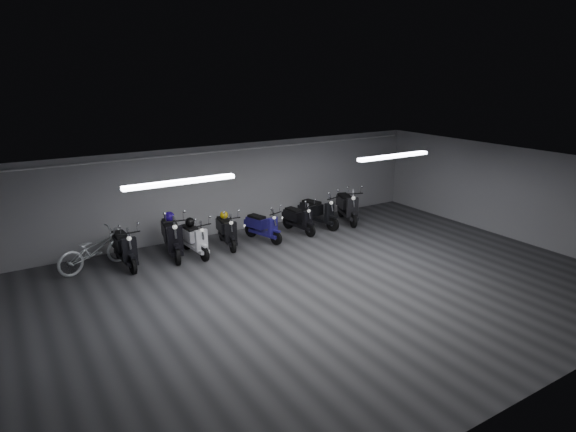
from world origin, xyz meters
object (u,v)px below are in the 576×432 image
bicycle (94,246)px  scooter_5 (299,215)px  scooter_1 (172,231)px  helmet_1 (224,215)px  scooter_2 (194,234)px  scooter_8 (319,207)px  helmet_2 (190,222)px  scooter_3 (227,226)px  scooter_0 (124,242)px  helmet_0 (169,217)px  scooter_4 (263,222)px  scooter_9 (348,202)px

bicycle → scooter_5: bearing=-110.2°
scooter_1 → helmet_1: 1.66m
scooter_1 → scooter_2: bearing=-15.0°
scooter_8 → helmet_1: size_ratio=7.67×
scooter_1 → helmet_2: scooter_1 is taller
scooter_3 → scooter_8: scooter_8 is taller
scooter_0 → bicycle: size_ratio=0.92×
scooter_3 → bicycle: (-3.62, 0.27, 0.01)m
scooter_0 → helmet_1: (2.95, 0.21, 0.22)m
bicycle → helmet_0: 2.10m
scooter_4 → scooter_9: size_ratio=0.85×
scooter_4 → scooter_5: 1.35m
scooter_3 → helmet_2: scooter_3 is taller
bicycle → helmet_0: size_ratio=6.89×
scooter_2 → scooter_4: scooter_2 is taller
scooter_0 → scooter_3: scooter_0 is taller
scooter_2 → helmet_2: (-0.02, 0.23, 0.28)m
scooter_0 → scooter_9: (7.41, 0.01, 0.03)m
scooter_8 → bicycle: 6.96m
helmet_1 → helmet_2: (-1.12, -0.17, 0.01)m
helmet_0 → helmet_1: size_ratio=1.21×
scooter_1 → scooter_8: scooter_1 is taller
scooter_4 → scooter_9: (3.36, 0.16, 0.11)m
helmet_1 → helmet_2: size_ratio=0.89×
scooter_5 → helmet_1: scooter_5 is taller
scooter_1 → scooter_9: bearing=8.9°
scooter_3 → scooter_9: scooter_9 is taller
scooter_2 → scooter_4: size_ratio=1.05×
scooter_4 → helmet_0: bearing=153.4°
scooter_2 → helmet_0: size_ratio=5.90×
scooter_2 → scooter_8: (4.40, 0.26, 0.05)m
scooter_4 → helmet_2: bearing=158.5°
scooter_5 → scooter_9: scooter_9 is taller
scooter_0 → helmet_2: bearing=-1.4°
scooter_3 → scooter_4: (1.14, -0.13, -0.03)m
scooter_1 → bicycle: scooter_1 is taller
scooter_5 → scooter_8: (0.86, 0.14, 0.08)m
scooter_5 → scooter_8: size_ratio=0.89×
bicycle → scooter_8: bearing=-108.6°
bicycle → helmet_2: bearing=-111.9°
scooter_5 → bicycle: bearing=168.7°
scooter_2 → scooter_3: (1.06, 0.17, 0.00)m
helmet_1 → scooter_0: bearing=-175.9°
scooter_4 → scooter_8: bearing=-10.7°
scooter_1 → bicycle: size_ratio=1.02×
scooter_8 → scooter_9: (1.16, -0.06, 0.04)m
scooter_4 → helmet_1: bearing=145.2°
scooter_4 → scooter_9: scooter_9 is taller
scooter_3 → scooter_8: (3.34, 0.09, 0.05)m
scooter_2 → scooter_5: 3.54m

